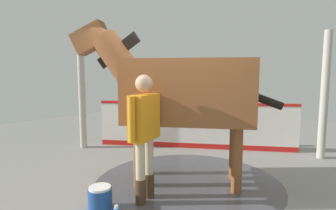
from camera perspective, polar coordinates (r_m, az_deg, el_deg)
name	(u,v)px	position (r m, az deg, el deg)	size (l,w,h in m)	color
ground_plane	(181,187)	(4.56, 2.76, -16.62)	(16.00, 16.00, 0.02)	gray
wet_patch	(188,182)	(4.74, 4.06, -15.54)	(3.05, 3.05, 0.00)	#4C4C54
barrier_wall	(195,127)	(6.60, 5.69, -4.54)	(3.92, 2.64, 1.10)	white
roof_post_near	(82,93)	(6.83, -17.33, 2.45)	(0.16, 0.16, 2.64)	#B7B2A8
roof_post_far	(324,96)	(6.54, 29.55, 1.70)	(0.16, 0.16, 2.64)	#B7B2A8
horse	(181,90)	(4.40, 2.64, 3.11)	(2.92, 2.15, 2.63)	brown
handler	(144,129)	(3.82, -4.88, -4.85)	(0.36, 0.68, 1.77)	#47331E
wash_bucket	(100,198)	(3.93, -13.81, -18.15)	(0.31, 0.31, 0.31)	#1E478C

